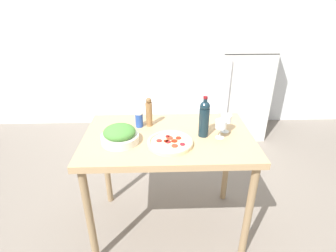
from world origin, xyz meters
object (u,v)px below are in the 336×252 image
object	(u,v)px
refrigerator	(241,77)
wine_glass_far	(226,119)
wine_bottle	(204,118)
wine_glass_near	(221,125)
homemade_pizza	(170,142)
salt_canister	(139,120)
salad_bowl	(120,135)
pepper_mill	(149,112)

from	to	relation	value
refrigerator	wine_glass_far	world-z (taller)	refrigerator
wine_bottle	wine_glass_near	world-z (taller)	wine_bottle
homemade_pizza	salt_canister	xyz separation A→B (m)	(-0.24, 0.30, 0.04)
homemade_pizza	salt_canister	size ratio (longest dim) A/B	2.65
salad_bowl	salt_canister	size ratio (longest dim) A/B	2.20
wine_bottle	salt_canister	distance (m)	0.53
salt_canister	salad_bowl	bearing A→B (deg)	-116.29
salad_bowl	homemade_pizza	bearing A→B (deg)	-7.51
pepper_mill	homemade_pizza	xyz separation A→B (m)	(0.16, -0.32, -0.10)
refrigerator	wine_glass_far	bearing A→B (deg)	-109.82
pepper_mill	salad_bowl	distance (m)	0.34
wine_glass_far	salad_bowl	bearing A→B (deg)	-170.33
refrigerator	homemade_pizza	xyz separation A→B (m)	(-1.08, -1.96, 0.09)
refrigerator	pepper_mill	bearing A→B (deg)	-126.84
wine_glass_near	wine_glass_far	distance (m)	0.11
wine_glass_near	salad_bowl	bearing A→B (deg)	-176.88
wine_glass_far	salad_bowl	world-z (taller)	wine_glass_far
wine_glass_near	homemade_pizza	xyz separation A→B (m)	(-0.38, -0.09, -0.09)
wine_glass_near	salt_canister	xyz separation A→B (m)	(-0.61, 0.21, -0.04)
wine_glass_near	pepper_mill	bearing A→B (deg)	156.90
wine_glass_far	salt_canister	size ratio (longest dim) A/B	1.15
wine_bottle	salad_bowl	world-z (taller)	wine_bottle
wine_bottle	salt_canister	size ratio (longest dim) A/B	2.55
wine_bottle	salt_canister	bearing A→B (deg)	161.02
salad_bowl	wine_bottle	bearing A→B (deg)	7.32
refrigerator	homemade_pizza	size ratio (longest dim) A/B	5.25
refrigerator	wine_glass_near	bearing A→B (deg)	-110.53
homemade_pizza	salt_canister	bearing A→B (deg)	128.71
pepper_mill	homemade_pizza	size ratio (longest dim) A/B	0.73
wine_glass_far	homemade_pizza	xyz separation A→B (m)	(-0.44, -0.18, -0.09)
refrigerator	wine_glass_far	xyz separation A→B (m)	(-0.64, -1.78, 0.18)
wine_glass_near	refrigerator	bearing A→B (deg)	69.47
wine_glass_far	refrigerator	bearing A→B (deg)	70.18
refrigerator	wine_bottle	xyz separation A→B (m)	(-0.82, -1.84, 0.22)
homemade_pizza	salt_canister	world-z (taller)	salt_canister
salad_bowl	refrigerator	bearing A→B (deg)	53.09
salt_canister	wine_bottle	bearing A→B (deg)	-18.98
wine_glass_far	pepper_mill	distance (m)	0.61
pepper_mill	wine_bottle	bearing A→B (deg)	-24.46
wine_bottle	homemade_pizza	world-z (taller)	wine_bottle
wine_glass_near	homemade_pizza	bearing A→B (deg)	-166.85
homemade_pizza	wine_glass_near	bearing A→B (deg)	13.15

